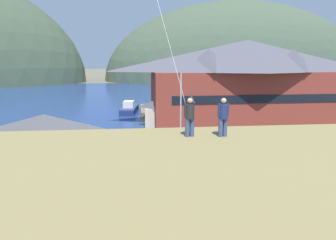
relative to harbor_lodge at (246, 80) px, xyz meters
name	(u,v)px	position (x,y,z in m)	size (l,w,h in m)	color
ground_plane	(189,186)	(-12.10, -21.80, -6.42)	(600.00, 600.00, 0.00)	#66604C
parking_lot_pad	(180,163)	(-12.10, -16.80, -6.37)	(40.00, 20.00, 0.10)	gray
bay_water	(152,95)	(-12.10, 38.20, -6.40)	(360.00, 84.00, 0.03)	navy
far_hill_east_peak	(236,80)	(30.44, 94.40, -6.42)	(121.64, 62.59, 70.36)	#42513D
harbor_lodge	(246,80)	(0.00, 0.00, 0.00)	(29.09, 11.32, 12.10)	brown
storage_shed_near_lot	(45,138)	(-24.28, -15.21, -4.08)	(7.90, 4.64, 4.51)	beige
storage_shed_waterside	(163,111)	(-12.31, -1.54, -4.19)	(5.67, 5.27, 4.29)	beige
wharf_dock	(149,110)	(-13.78, 11.22, -6.07)	(3.20, 10.42, 0.70)	#70604C
moored_boat_wharfside	(129,109)	(-17.39, 10.58, -5.69)	(3.38, 8.03, 2.16)	navy
moored_boat_outer_mooring	(166,106)	(-10.48, 13.29, -5.69)	(2.25, 6.20, 2.16)	#A8A399
parked_car_front_row_end	(232,171)	(-8.81, -21.79, -5.35)	(4.27, 2.19, 1.82)	#236633
parked_car_mid_row_far	(81,172)	(-20.17, -20.91, -5.35)	(4.24, 2.13, 1.82)	#B28923
parked_car_lone_by_shed	(254,147)	(-4.76, -15.97, -5.35)	(4.29, 2.24, 1.82)	black
parked_car_mid_row_center	(323,165)	(-1.19, -21.33, -5.35)	(4.31, 2.28, 1.82)	silver
parked_car_front_row_red	(171,149)	(-12.79, -15.85, -5.35)	(4.24, 2.14, 1.82)	red
parked_car_corner_spot	(10,174)	(-25.29, -20.76, -5.35)	(4.34, 2.34, 1.82)	silver
parked_car_front_row_silver	(111,151)	(-18.40, -15.93, -5.35)	(4.32, 2.30, 1.82)	red
parked_car_mid_row_near	(306,141)	(1.58, -14.16, -5.35)	(4.26, 2.18, 1.82)	black
parked_car_back_row_left	(160,174)	(-14.30, -21.89, -5.35)	(4.32, 2.30, 1.82)	slate
parking_light_pole	(181,105)	(-11.26, -11.25, -1.83)	(0.24, 0.78, 7.87)	#ADADB2
person_kite_flyer	(190,116)	(-13.53, -29.68, 0.47)	(0.52, 0.69, 1.86)	#384770
person_companion	(223,116)	(-12.05, -29.84, 0.46)	(0.54, 0.40, 1.74)	#384770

